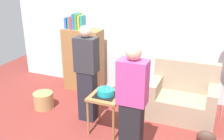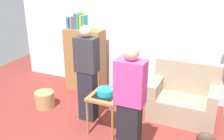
% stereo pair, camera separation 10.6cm
% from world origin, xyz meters
% --- Properties ---
extents(wall_back, '(6.00, 0.10, 2.70)m').
position_xyz_m(wall_back, '(0.00, 2.05, 1.35)').
color(wall_back, silver).
rests_on(wall_back, ground_plane).
extents(couch, '(1.10, 0.70, 0.96)m').
position_xyz_m(couch, '(0.85, 1.33, 0.34)').
color(couch, gray).
rests_on(couch, ground_plane).
extents(bookshelf, '(0.80, 0.36, 1.61)m').
position_xyz_m(bookshelf, '(-1.25, 1.67, 0.69)').
color(bookshelf, olive).
rests_on(bookshelf, ground_plane).
extents(side_table, '(0.48, 0.48, 0.63)m').
position_xyz_m(side_table, '(-0.19, 0.41, 0.53)').
color(side_table, olive).
rests_on(side_table, ground_plane).
extents(birthday_cake, '(0.32, 0.32, 0.17)m').
position_xyz_m(birthday_cake, '(-0.19, 0.41, 0.68)').
color(birthday_cake, black).
rests_on(birthday_cake, side_table).
extents(person_blowing_candles, '(0.36, 0.22, 1.63)m').
position_xyz_m(person_blowing_candles, '(-0.61, 0.62, 0.83)').
color(person_blowing_candles, '#23232D').
rests_on(person_blowing_candles, ground_plane).
extents(person_holding_cake, '(0.36, 0.22, 1.63)m').
position_xyz_m(person_holding_cake, '(0.40, -0.12, 0.83)').
color(person_holding_cake, black).
rests_on(person_holding_cake, ground_plane).
extents(wicker_basket, '(0.36, 0.36, 0.30)m').
position_xyz_m(wicker_basket, '(-1.56, 0.65, 0.15)').
color(wicker_basket, '#A88451').
rests_on(wicker_basket, ground_plane).
extents(handbag, '(0.28, 0.14, 0.20)m').
position_xyz_m(handbag, '(1.32, 0.67, 0.10)').
color(handbag, '#473328').
rests_on(handbag, ground_plane).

